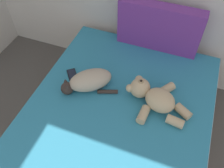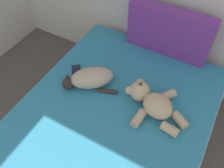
{
  "view_description": "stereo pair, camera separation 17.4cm",
  "coord_description": "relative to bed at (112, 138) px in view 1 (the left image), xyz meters",
  "views": [
    {
      "loc": [
        2.02,
        2.01,
        1.98
      ],
      "look_at": [
        1.6,
        3.11,
        0.58
      ],
      "focal_mm": 38.63,
      "sensor_mm": 36.0,
      "label": 1
    },
    {
      "loc": [
        2.17,
        2.08,
        1.98
      ],
      "look_at": [
        1.6,
        3.11,
        0.58
      ],
      "focal_mm": 38.63,
      "sensor_mm": 36.0,
      "label": 2
    }
  ],
  "objects": [
    {
      "name": "cat",
      "position": [
        -0.29,
        0.24,
        0.31
      ],
      "size": [
        0.43,
        0.36,
        0.15
      ],
      "color": "tan",
      "rests_on": "bed"
    },
    {
      "name": "teddy_bear",
      "position": [
        0.23,
        0.27,
        0.31
      ],
      "size": [
        0.52,
        0.43,
        0.17
      ],
      "color": "tan",
      "rests_on": "bed"
    },
    {
      "name": "patterned_cushion",
      "position": [
        0.09,
        0.91,
        0.46
      ],
      "size": [
        0.73,
        0.12,
        0.43
      ],
      "color": "#72338C",
      "rests_on": "bed"
    },
    {
      "name": "cell_phone",
      "position": [
        -0.47,
        0.3,
        0.25
      ],
      "size": [
        0.15,
        0.16,
        0.01
      ],
      "color": "black",
      "rests_on": "bed"
    },
    {
      "name": "bed",
      "position": [
        0.0,
        0.0,
        0.0
      ],
      "size": [
        1.41,
        1.98,
        0.48
      ],
      "color": "#9E7A56",
      "rests_on": "ground_plane"
    }
  ]
}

